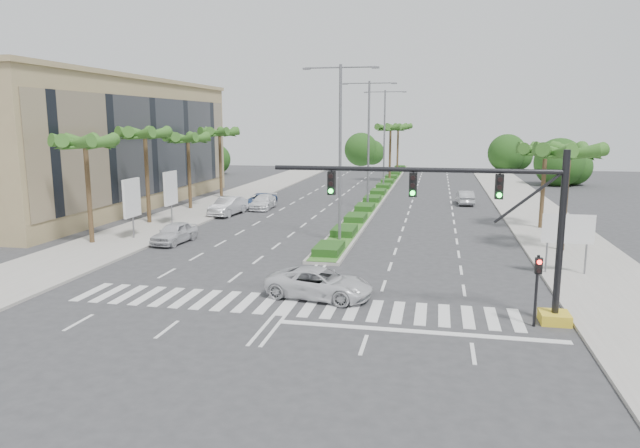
% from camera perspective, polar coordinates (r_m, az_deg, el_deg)
% --- Properties ---
extents(ground, '(160.00, 160.00, 0.00)m').
position_cam_1_polar(ground, '(26.40, -3.22, -8.11)').
color(ground, '#333335').
rests_on(ground, ground).
extents(footpath_right, '(6.00, 120.00, 0.15)m').
position_cam_1_polar(footpath_right, '(45.80, 22.42, -0.90)').
color(footpath_right, gray).
rests_on(footpath_right, ground).
extents(footpath_left, '(6.00, 120.00, 0.15)m').
position_cam_1_polar(footpath_left, '(49.92, -14.28, 0.43)').
color(footpath_left, gray).
rests_on(footpath_left, ground).
extents(median, '(2.20, 75.00, 0.20)m').
position_cam_1_polar(median, '(69.99, 6.27, 3.44)').
color(median, gray).
rests_on(median, ground).
extents(median_grass, '(1.80, 75.00, 0.04)m').
position_cam_1_polar(median_grass, '(69.97, 6.27, 3.54)').
color(median_grass, '#346121').
rests_on(median_grass, median).
extents(building, '(12.00, 36.00, 12.00)m').
position_cam_1_polar(building, '(59.85, -21.42, 7.33)').
color(building, tan).
rests_on(building, ground).
extents(signal_gantry, '(12.60, 1.20, 7.20)m').
position_cam_1_polar(signal_gantry, '(24.84, 17.85, -1.50)').
color(signal_gantry, gold).
rests_on(signal_gantry, ground).
extents(pedestrian_signal, '(0.28, 0.36, 3.00)m').
position_cam_1_polar(pedestrian_signal, '(24.69, 20.91, -5.13)').
color(pedestrian_signal, black).
rests_on(pedestrian_signal, ground).
extents(direction_sign, '(2.70, 0.11, 3.40)m').
position_cam_1_polar(direction_sign, '(33.46, 23.55, -0.69)').
color(direction_sign, slate).
rests_on(direction_sign, ground).
extents(billboard_near, '(0.18, 2.10, 4.35)m').
position_cam_1_polar(billboard_near, '(42.19, -18.31, 2.44)').
color(billboard_near, slate).
rests_on(billboard_near, ground).
extents(billboard_far, '(0.18, 2.10, 4.35)m').
position_cam_1_polar(billboard_far, '(47.44, -14.72, 3.43)').
color(billboard_far, slate).
rests_on(billboard_far, ground).
extents(palm_left_near, '(4.57, 4.68, 7.55)m').
position_cam_1_polar(palm_left_near, '(41.25, -22.42, 7.23)').
color(palm_left_near, brown).
rests_on(palm_left_near, ground).
extents(palm_left_mid, '(4.57, 4.68, 7.95)m').
position_cam_1_polar(palm_left_mid, '(48.08, -17.10, 8.33)').
color(palm_left_mid, brown).
rests_on(palm_left_mid, ground).
extents(palm_left_far, '(4.57, 4.68, 7.35)m').
position_cam_1_polar(palm_left_far, '(55.25, -13.07, 8.10)').
color(palm_left_far, brown).
rests_on(palm_left_far, ground).
extents(palm_left_end, '(4.57, 4.68, 7.75)m').
position_cam_1_polar(palm_left_end, '(62.60, -10.01, 8.78)').
color(palm_left_end, brown).
rests_on(palm_left_end, ground).
extents(palm_right_near, '(4.57, 4.68, 7.05)m').
position_cam_1_polar(palm_right_near, '(39.09, 23.61, 6.31)').
color(palm_right_near, brown).
rests_on(palm_right_near, ground).
extents(palm_right_far, '(4.57, 4.68, 6.75)m').
position_cam_1_polar(palm_right_far, '(46.95, 21.61, 6.61)').
color(palm_right_far, brown).
rests_on(palm_right_far, ground).
extents(palm_median_a, '(4.57, 4.68, 8.05)m').
position_cam_1_polar(palm_median_a, '(79.48, 7.07, 9.34)').
color(palm_median_a, brown).
rests_on(palm_median_a, ground).
extents(palm_median_b, '(4.57, 4.68, 8.05)m').
position_cam_1_polar(palm_median_b, '(94.43, 7.83, 9.45)').
color(palm_median_b, brown).
rests_on(palm_median_b, ground).
extents(streetlight_near, '(5.10, 0.25, 12.00)m').
position_cam_1_polar(streetlight_near, '(38.78, 2.03, 8.02)').
color(streetlight_near, slate).
rests_on(streetlight_near, ground).
extents(streetlight_mid, '(5.10, 0.25, 12.00)m').
position_cam_1_polar(streetlight_mid, '(54.61, 4.88, 8.63)').
color(streetlight_mid, slate).
rests_on(streetlight_mid, ground).
extents(streetlight_far, '(5.10, 0.25, 12.00)m').
position_cam_1_polar(streetlight_far, '(70.52, 6.45, 8.95)').
color(streetlight_far, slate).
rests_on(streetlight_far, ground).
extents(car_parked_a, '(2.11, 4.37, 1.44)m').
position_cam_1_polar(car_parked_a, '(40.56, -14.35, -0.86)').
color(car_parked_a, silver).
rests_on(car_parked_a, ground).
extents(car_parked_b, '(2.25, 5.10, 1.63)m').
position_cam_1_polar(car_parked_b, '(51.75, -9.18, 1.78)').
color(car_parked_b, silver).
rests_on(car_parked_b, ground).
extents(car_parked_c, '(2.56, 4.89, 1.31)m').
position_cam_1_polar(car_parked_c, '(56.29, -6.04, 2.37)').
color(car_parked_c, navy).
rests_on(car_parked_c, ground).
extents(car_parked_d, '(2.00, 4.68, 1.35)m').
position_cam_1_polar(car_parked_d, '(54.97, -5.71, 2.20)').
color(car_parked_d, white).
rests_on(car_parked_d, ground).
extents(car_crossing, '(5.41, 3.16, 1.41)m').
position_cam_1_polar(car_crossing, '(27.24, -0.03, -5.95)').
color(car_crossing, silver).
rests_on(car_crossing, ground).
extents(car_right, '(1.78, 4.35, 1.40)m').
position_cam_1_polar(car_right, '(59.60, 14.30, 2.59)').
color(car_right, '#AEAFB3').
rests_on(car_right, ground).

